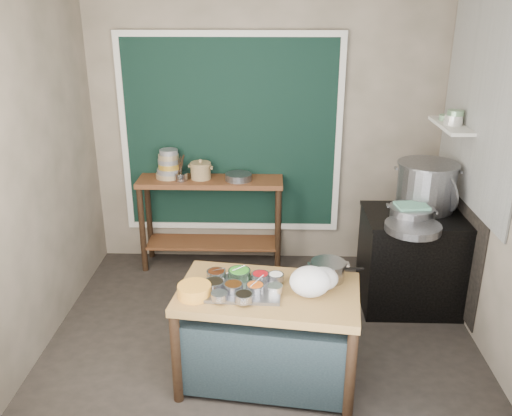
{
  "coord_description": "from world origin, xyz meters",
  "views": [
    {
      "loc": [
        0.06,
        -3.86,
        2.64
      ],
      "look_at": [
        -0.06,
        0.25,
        1.04
      ],
      "focal_mm": 38.0,
      "sensor_mm": 36.0,
      "label": 1
    }
  ],
  "objects_px": {
    "saucepan": "(328,271)",
    "utensil_cup": "(181,177)",
    "stove_block": "(413,262)",
    "stock_pot": "(426,186)",
    "steamer": "(411,214)",
    "prep_table": "(268,336)",
    "back_counter": "(212,223)",
    "yellow_basin": "(194,291)",
    "ceramic_crock": "(201,172)",
    "condiment_tray": "(243,289)"
  },
  "relations": [
    {
      "from": "ceramic_crock",
      "to": "utensil_cup",
      "type": "bearing_deg",
      "value": -161.66
    },
    {
      "from": "yellow_basin",
      "to": "back_counter",
      "type": "bearing_deg",
      "value": 92.98
    },
    {
      "from": "stove_block",
      "to": "steamer",
      "type": "xyz_separation_m",
      "value": [
        -0.11,
        -0.13,
        0.52
      ]
    },
    {
      "from": "condiment_tray",
      "to": "yellow_basin",
      "type": "height_order",
      "value": "yellow_basin"
    },
    {
      "from": "condiment_tray",
      "to": "ceramic_crock",
      "type": "bearing_deg",
      "value": 105.44
    },
    {
      "from": "saucepan",
      "to": "ceramic_crock",
      "type": "bearing_deg",
      "value": 119.41
    },
    {
      "from": "stove_block",
      "to": "stock_pot",
      "type": "relative_size",
      "value": 1.66
    },
    {
      "from": "stock_pot",
      "to": "steamer",
      "type": "xyz_separation_m",
      "value": [
        -0.18,
        -0.29,
        -0.15
      ]
    },
    {
      "from": "saucepan",
      "to": "stock_pot",
      "type": "distance_m",
      "value": 1.49
    },
    {
      "from": "utensil_cup",
      "to": "ceramic_crock",
      "type": "xyz_separation_m",
      "value": [
        0.19,
        0.06,
        0.03
      ]
    },
    {
      "from": "back_counter",
      "to": "utensil_cup",
      "type": "height_order",
      "value": "utensil_cup"
    },
    {
      "from": "steamer",
      "to": "yellow_basin",
      "type": "bearing_deg",
      "value": -147.33
    },
    {
      "from": "prep_table",
      "to": "yellow_basin",
      "type": "height_order",
      "value": "yellow_basin"
    },
    {
      "from": "back_counter",
      "to": "steamer",
      "type": "distance_m",
      "value": 2.04
    },
    {
      "from": "stock_pot",
      "to": "steamer",
      "type": "height_order",
      "value": "stock_pot"
    },
    {
      "from": "back_counter",
      "to": "utensil_cup",
      "type": "relative_size",
      "value": 10.97
    },
    {
      "from": "stove_block",
      "to": "utensil_cup",
      "type": "distance_m",
      "value": 2.35
    },
    {
      "from": "yellow_basin",
      "to": "steamer",
      "type": "relative_size",
      "value": 0.6
    },
    {
      "from": "stove_block",
      "to": "condiment_tray",
      "type": "distance_m",
      "value": 1.89
    },
    {
      "from": "ceramic_crock",
      "to": "prep_table",
      "type": "bearing_deg",
      "value": -69.51
    },
    {
      "from": "back_counter",
      "to": "steamer",
      "type": "height_order",
      "value": "steamer"
    },
    {
      "from": "stock_pot",
      "to": "steamer",
      "type": "bearing_deg",
      "value": -122.62
    },
    {
      "from": "back_counter",
      "to": "saucepan",
      "type": "relative_size",
      "value": 5.67
    },
    {
      "from": "prep_table",
      "to": "stock_pot",
      "type": "xyz_separation_m",
      "value": [
        1.38,
        1.27,
        0.72
      ]
    },
    {
      "from": "prep_table",
      "to": "stock_pot",
      "type": "relative_size",
      "value": 2.31
    },
    {
      "from": "ceramic_crock",
      "to": "stock_pot",
      "type": "distance_m",
      "value": 2.15
    },
    {
      "from": "prep_table",
      "to": "saucepan",
      "type": "height_order",
      "value": "saucepan"
    },
    {
      "from": "condiment_tray",
      "to": "prep_table",
      "type": "bearing_deg",
      "value": 4.0
    },
    {
      "from": "yellow_basin",
      "to": "steamer",
      "type": "bearing_deg",
      "value": 32.67
    },
    {
      "from": "stove_block",
      "to": "saucepan",
      "type": "relative_size",
      "value": 3.52
    },
    {
      "from": "prep_table",
      "to": "stove_block",
      "type": "distance_m",
      "value": 1.71
    },
    {
      "from": "stove_block",
      "to": "ceramic_crock",
      "type": "height_order",
      "value": "ceramic_crock"
    },
    {
      "from": "stove_block",
      "to": "yellow_basin",
      "type": "relative_size",
      "value": 3.94
    },
    {
      "from": "saucepan",
      "to": "utensil_cup",
      "type": "height_order",
      "value": "utensil_cup"
    },
    {
      "from": "prep_table",
      "to": "back_counter",
      "type": "distance_m",
      "value": 1.94
    },
    {
      "from": "stock_pot",
      "to": "back_counter",
      "type": "bearing_deg",
      "value": 163.84
    },
    {
      "from": "saucepan",
      "to": "steamer",
      "type": "relative_size",
      "value": 0.67
    },
    {
      "from": "yellow_basin",
      "to": "utensil_cup",
      "type": "height_order",
      "value": "utensil_cup"
    },
    {
      "from": "prep_table",
      "to": "saucepan",
      "type": "xyz_separation_m",
      "value": [
        0.42,
        0.17,
        0.44
      ]
    },
    {
      "from": "saucepan",
      "to": "steamer",
      "type": "bearing_deg",
      "value": 42.56
    },
    {
      "from": "back_counter",
      "to": "yellow_basin",
      "type": "bearing_deg",
      "value": -87.02
    },
    {
      "from": "condiment_tray",
      "to": "saucepan",
      "type": "xyz_separation_m",
      "value": [
        0.6,
        0.18,
        0.06
      ]
    },
    {
      "from": "ceramic_crock",
      "to": "stock_pot",
      "type": "height_order",
      "value": "stock_pot"
    },
    {
      "from": "saucepan",
      "to": "stock_pot",
      "type": "bearing_deg",
      "value": 45.06
    },
    {
      "from": "utensil_cup",
      "to": "stock_pot",
      "type": "distance_m",
      "value": 2.32
    },
    {
      "from": "condiment_tray",
      "to": "saucepan",
      "type": "distance_m",
      "value": 0.63
    },
    {
      "from": "prep_table",
      "to": "saucepan",
      "type": "relative_size",
      "value": 4.89
    },
    {
      "from": "condiment_tray",
      "to": "ceramic_crock",
      "type": "relative_size",
      "value": 2.41
    },
    {
      "from": "condiment_tray",
      "to": "ceramic_crock",
      "type": "distance_m",
      "value": 1.96
    },
    {
      "from": "saucepan",
      "to": "utensil_cup",
      "type": "distance_m",
      "value": 2.09
    }
  ]
}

